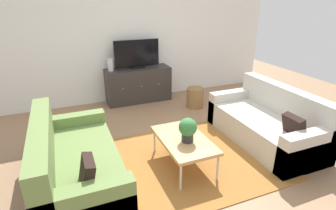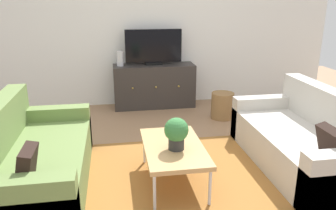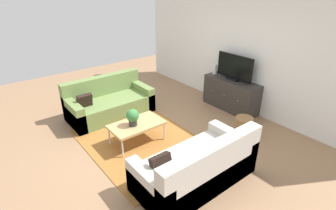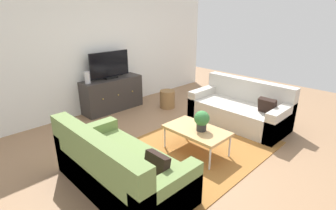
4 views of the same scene
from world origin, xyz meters
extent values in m
plane|color=#997251|center=(0.00, 0.00, 0.00)|extent=(10.00, 10.00, 0.00)
cube|color=white|center=(0.00, 2.55, 1.35)|extent=(6.40, 0.12, 2.70)
cube|color=#9E662D|center=(0.00, -0.15, 0.01)|extent=(2.50, 1.90, 0.01)
cube|color=olive|center=(-1.35, -0.10, 0.20)|extent=(0.89, 1.81, 0.41)
cube|color=olive|center=(-1.69, -0.10, 0.41)|extent=(0.20, 1.81, 0.83)
cube|color=olive|center=(-1.35, 0.72, 0.28)|extent=(0.89, 0.18, 0.56)
cube|color=olive|center=(-1.35, -0.92, 0.28)|extent=(0.89, 0.18, 0.56)
cube|color=black|center=(-1.30, -0.68, 0.53)|extent=(0.16, 0.30, 0.31)
cube|color=beige|center=(1.35, -0.10, 0.20)|extent=(0.89, 1.81, 0.41)
cube|color=beige|center=(1.69, -0.10, 0.41)|extent=(0.20, 1.81, 0.83)
cube|color=beige|center=(1.35, 0.72, 0.28)|extent=(0.89, 0.18, 0.56)
cube|color=beige|center=(1.35, -0.92, 0.28)|extent=(0.89, 0.18, 0.56)
cube|color=black|center=(1.30, -0.68, 0.53)|extent=(0.18, 0.30, 0.32)
cube|color=tan|center=(-0.06, -0.22, 0.38)|extent=(0.57, 0.97, 0.04)
cylinder|color=silver|center=(-0.30, -0.67, 0.18)|extent=(0.03, 0.03, 0.36)
cylinder|color=silver|center=(0.19, -0.67, 0.18)|extent=(0.03, 0.03, 0.36)
cylinder|color=silver|center=(-0.30, 0.23, 0.18)|extent=(0.03, 0.03, 0.36)
cylinder|color=silver|center=(0.19, 0.23, 0.18)|extent=(0.03, 0.03, 0.36)
cylinder|color=#2D2D2D|center=(-0.05, -0.30, 0.46)|extent=(0.15, 0.15, 0.11)
sphere|color=#387A3D|center=(-0.05, -0.30, 0.60)|extent=(0.23, 0.23, 0.23)
cube|color=#332D2B|center=(0.06, 2.27, 0.36)|extent=(1.34, 0.44, 0.71)
sphere|color=#B79338|center=(-0.31, 2.04, 0.39)|extent=(0.03, 0.03, 0.03)
sphere|color=#B79338|center=(0.06, 2.04, 0.39)|extent=(0.03, 0.03, 0.03)
sphere|color=#B79338|center=(0.44, 2.04, 0.39)|extent=(0.03, 0.03, 0.03)
cube|color=black|center=(0.06, 2.29, 0.73)|extent=(0.28, 0.16, 0.04)
cube|color=black|center=(0.06, 2.29, 1.02)|extent=(0.92, 0.04, 0.53)
cylinder|color=silver|center=(-0.48, 2.27, 0.83)|extent=(0.11, 0.11, 0.24)
cylinder|color=olive|center=(1.02, 1.51, 0.20)|extent=(0.34, 0.34, 0.40)
camera|label=1|loc=(-1.38, -2.91, 2.10)|focal=28.48mm
camera|label=2|loc=(-0.60, -3.14, 1.78)|focal=35.74mm
camera|label=3|loc=(3.54, -2.33, 2.76)|focal=27.95mm
camera|label=4|loc=(-2.86, -2.43, 2.10)|focal=27.54mm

